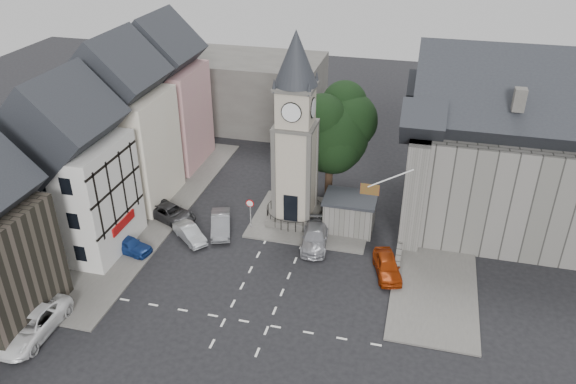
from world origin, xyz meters
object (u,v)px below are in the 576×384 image
(car_east_red, at_px, (387,266))
(stone_shelter, at_px, (350,213))
(clock_tower, at_px, (295,132))
(car_west_blue, at_px, (129,245))
(pedestrian, at_px, (407,229))

(car_east_red, bearing_deg, stone_shelter, 108.11)
(clock_tower, bearing_deg, car_east_red, -34.93)
(stone_shelter, height_order, car_west_blue, stone_shelter)
(car_west_blue, height_order, car_east_red, car_east_red)
(car_east_red, height_order, pedestrian, pedestrian)
(stone_shelter, relative_size, car_east_red, 1.01)
(clock_tower, bearing_deg, car_west_blue, -144.80)
(car_west_blue, height_order, pedestrian, pedestrian)
(clock_tower, relative_size, car_west_blue, 4.18)
(clock_tower, relative_size, car_east_red, 3.82)
(car_west_blue, bearing_deg, car_east_red, -72.58)
(clock_tower, xyz_separation_m, car_west_blue, (-11.50, -8.11, -7.46))
(car_east_red, bearing_deg, clock_tower, 128.98)
(clock_tower, bearing_deg, stone_shelter, -5.84)
(stone_shelter, distance_m, pedestrian, 4.86)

